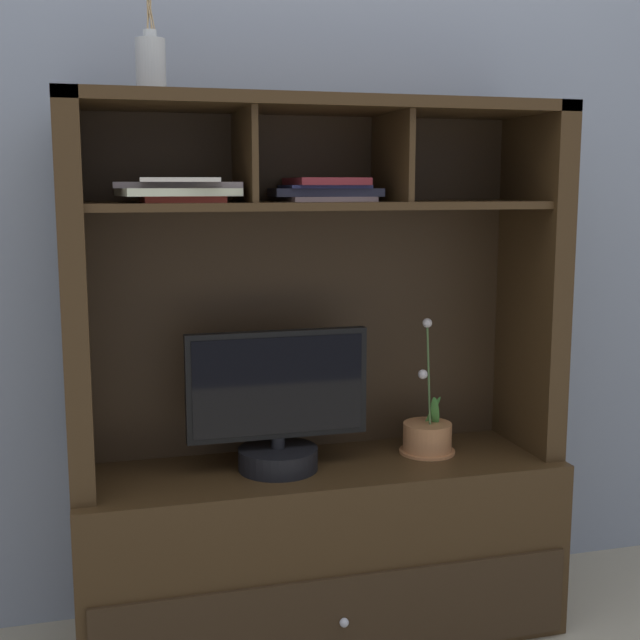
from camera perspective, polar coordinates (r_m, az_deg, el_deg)
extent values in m
cube|color=tan|center=(2.54, 0.00, -20.33)|extent=(6.00, 6.00, 0.02)
cube|color=gray|center=(2.45, -1.55, 12.93)|extent=(6.00, 0.02, 2.80)
cube|color=#3C2915|center=(2.42, 0.00, -15.10)|extent=(1.31, 0.43, 0.49)
cube|color=#332415|center=(2.28, 1.56, -19.71)|extent=(1.26, 0.01, 0.24)
sphere|color=silver|center=(2.27, 1.65, -19.85)|extent=(0.02, 0.02, 0.02)
cube|color=#3C2915|center=(2.15, -16.30, 1.65)|extent=(0.06, 0.34, 0.97)
cube|color=#3C2915|center=(2.46, 14.16, 2.66)|extent=(0.06, 0.34, 0.97)
cube|color=#332415|center=(2.38, -1.03, 2.35)|extent=(1.25, 0.02, 0.94)
cube|color=#3C2915|center=(2.22, 0.00, 14.38)|extent=(1.31, 0.34, 0.03)
cube|color=#3C2915|center=(2.21, 0.00, 7.79)|extent=(1.19, 0.31, 0.02)
cube|color=#3C2915|center=(2.17, -5.16, 11.03)|extent=(0.02, 0.29, 0.23)
cube|color=#3C2915|center=(2.27, 4.92, 10.95)|extent=(0.02, 0.29, 0.23)
cylinder|color=black|center=(2.27, -2.86, -9.38)|extent=(0.21, 0.21, 0.06)
cylinder|color=black|center=(2.26, -2.87, -8.31)|extent=(0.04, 0.04, 0.03)
cube|color=black|center=(2.21, -2.90, -4.39)|extent=(0.48, 0.03, 0.29)
cube|color=black|center=(2.20, -2.81, -4.49)|extent=(0.45, 0.00, 0.26)
cylinder|color=#BA7847|center=(2.42, 7.30, -7.95)|extent=(0.14, 0.14, 0.09)
cylinder|color=#BA7847|center=(2.43, 7.28, -8.83)|extent=(0.16, 0.16, 0.01)
cylinder|color=#4C6B38|center=(2.37, 7.39, -3.65)|extent=(0.01, 0.03, 0.28)
sphere|color=silver|center=(2.36, 6.99, -3.67)|extent=(0.03, 0.03, 0.03)
sphere|color=silver|center=(2.35, 7.30, -0.20)|extent=(0.03, 0.03, 0.03)
ellipsoid|color=#448C3A|center=(2.39, 7.81, -6.30)|extent=(0.06, 0.08, 0.11)
ellipsoid|color=#448C3A|center=(2.41, 7.63, -6.18)|extent=(0.05, 0.06, 0.10)
cube|color=#A93528|center=(2.11, -9.32, 8.10)|extent=(0.20, 0.17, 0.02)
cube|color=beige|center=(2.11, -9.70, 8.56)|extent=(0.30, 0.25, 0.02)
cube|color=slate|center=(2.11, -9.53, 9.02)|extent=(0.32, 0.19, 0.01)
cube|color=beige|center=(2.10, -9.34, 9.37)|extent=(0.22, 0.25, 0.01)
cube|color=gray|center=(2.25, 0.38, 8.23)|extent=(0.22, 0.22, 0.01)
cube|color=#36384B|center=(2.25, 0.33, 8.66)|extent=(0.29, 0.18, 0.02)
cube|color=#394077|center=(2.26, 0.26, 9.04)|extent=(0.22, 0.21, 0.01)
cube|color=#A33038|center=(2.25, 0.40, 9.39)|extent=(0.19, 0.21, 0.02)
cylinder|color=#B8BBB7|center=(2.13, -11.41, 16.54)|extent=(0.07, 0.07, 0.13)
cylinder|color=#B8BBB7|center=(2.15, -11.48, 18.48)|extent=(0.03, 0.03, 0.02)
cylinder|color=tan|center=(2.16, -11.42, 20.15)|extent=(0.00, 0.02, 0.15)
cylinder|color=tan|center=(2.16, -11.48, 20.13)|extent=(0.02, 0.01, 0.15)
cylinder|color=tan|center=(2.16, -11.60, 20.13)|extent=(0.01, 0.01, 0.15)
cylinder|color=tan|center=(2.16, -11.65, 20.15)|extent=(0.00, 0.02, 0.15)
cylinder|color=tan|center=(2.15, -11.58, 20.17)|extent=(0.03, 0.02, 0.15)
cylinder|color=tan|center=(2.15, -11.47, 20.17)|extent=(0.03, 0.02, 0.15)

